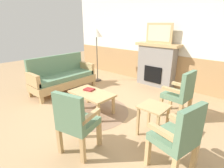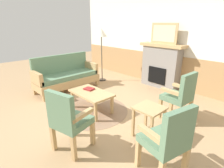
# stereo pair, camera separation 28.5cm
# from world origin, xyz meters

# --- Properties ---
(ground_plane) EXTENTS (14.00, 14.00, 0.00)m
(ground_plane) POSITION_xyz_m (0.00, 0.00, 0.00)
(ground_plane) COLOR tan
(wall_back) EXTENTS (7.20, 0.14, 2.70)m
(wall_back) POSITION_xyz_m (0.00, 2.60, 1.31)
(wall_back) COLOR silver
(wall_back) RESTS_ON ground_plane
(fireplace) EXTENTS (1.30, 0.44, 1.28)m
(fireplace) POSITION_xyz_m (0.00, 2.35, 0.65)
(fireplace) COLOR gray
(fireplace) RESTS_ON ground_plane
(framed_picture) EXTENTS (0.80, 0.04, 0.56)m
(framed_picture) POSITION_xyz_m (0.00, 2.35, 1.56)
(framed_picture) COLOR tan
(framed_picture) RESTS_ON fireplace
(couch) EXTENTS (0.70, 1.80, 0.98)m
(couch) POSITION_xyz_m (-1.72, 0.17, 0.40)
(couch) COLOR tan
(couch) RESTS_ON ground_plane
(coffee_table) EXTENTS (0.96, 0.56, 0.44)m
(coffee_table) POSITION_xyz_m (-0.16, -0.12, 0.39)
(coffee_table) COLOR tan
(coffee_table) RESTS_ON ground_plane
(round_rug) EXTENTS (1.59, 1.59, 0.01)m
(round_rug) POSITION_xyz_m (-0.16, -0.12, 0.00)
(round_rug) COLOR #896B51
(round_rug) RESTS_ON ground_plane
(book_on_table) EXTENTS (0.24, 0.21, 0.03)m
(book_on_table) POSITION_xyz_m (-0.31, -0.06, 0.46)
(book_on_table) COLOR maroon
(book_on_table) RESTS_ON coffee_table
(armchair_near_fireplace) EXTENTS (0.51, 0.51, 0.98)m
(armchair_near_fireplace) POSITION_xyz_m (1.33, 0.92, 0.54)
(armchair_near_fireplace) COLOR tan
(armchair_near_fireplace) RESTS_ON ground_plane
(armchair_by_window_left) EXTENTS (0.57, 0.57, 0.98)m
(armchair_by_window_left) POSITION_xyz_m (1.87, -0.50, 0.54)
(armchair_by_window_left) COLOR tan
(armchair_by_window_left) RESTS_ON ground_plane
(armchair_front_left) EXTENTS (0.58, 0.58, 0.98)m
(armchair_front_left) POSITION_xyz_m (0.63, -1.13, 0.54)
(armchair_front_left) COLOR tan
(armchair_front_left) RESTS_ON ground_plane
(side_table) EXTENTS (0.44, 0.44, 0.55)m
(side_table) POSITION_xyz_m (1.25, 0.01, 0.43)
(side_table) COLOR tan
(side_table) RESTS_ON ground_plane
(floor_lamp_by_couch) EXTENTS (0.36, 0.36, 1.68)m
(floor_lamp_by_couch) POSITION_xyz_m (-1.65, 1.46, 1.45)
(floor_lamp_by_couch) COLOR #332D28
(floor_lamp_by_couch) RESTS_ON ground_plane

